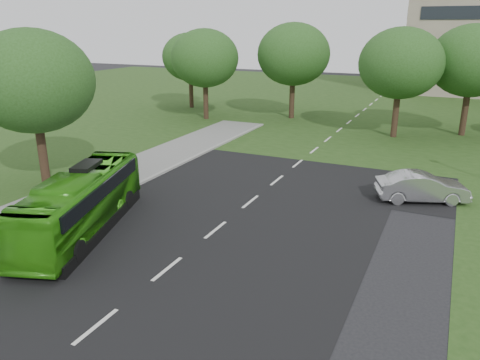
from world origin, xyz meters
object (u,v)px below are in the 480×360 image
(tree_park_f, at_px, (190,57))
(tree_park_a, at_px, (205,58))
(bus, at_px, (81,202))
(tree_park_c, at_px, (401,63))
(tree_park_b, at_px, (293,54))
(sedan, at_px, (422,187))
(tree_side_near, at_px, (33,81))
(tree_park_d, at_px, (472,61))

(tree_park_f, bearing_deg, tree_park_a, -47.99)
(bus, bearing_deg, tree_park_a, 88.54)
(bus, bearing_deg, tree_park_c, 49.81)
(tree_park_a, relative_size, tree_park_c, 0.98)
(tree_park_b, relative_size, tree_park_c, 1.04)
(bus, bearing_deg, sedan, 19.11)
(tree_park_b, relative_size, tree_side_near, 1.05)
(tree_park_a, height_order, tree_side_near, tree_side_near)
(tree_park_c, distance_m, tree_side_near, 27.47)
(tree_side_near, bearing_deg, tree_park_d, 48.53)
(tree_park_b, distance_m, tree_side_near, 26.95)
(sedan, bearing_deg, tree_side_near, 86.49)
(tree_park_c, relative_size, tree_park_f, 1.08)
(tree_park_b, bearing_deg, bus, -89.37)
(tree_side_near, bearing_deg, bus, -31.71)
(tree_park_f, bearing_deg, tree_park_d, -5.57)
(bus, xyz_separation_m, sedan, (13.71, 10.53, -0.58))
(tree_park_b, bearing_deg, tree_park_c, -22.85)
(tree_park_a, relative_size, tree_park_d, 0.95)
(tree_park_a, relative_size, bus, 0.90)
(tree_park_c, bearing_deg, tree_park_a, 178.61)
(tree_park_c, relative_size, sedan, 1.90)
(tree_park_c, relative_size, tree_park_d, 0.97)
(tree_park_a, distance_m, tree_park_f, 7.33)
(tree_park_d, height_order, tree_side_near, tree_park_d)
(tree_park_d, xyz_separation_m, tree_side_near, (-21.99, -24.88, -0.18))
(tree_park_d, bearing_deg, tree_park_c, -149.25)
(bus, distance_m, sedan, 17.30)
(tree_park_d, distance_m, tree_park_f, 28.55)
(tree_park_a, distance_m, tree_park_d, 23.66)
(tree_park_f, xyz_separation_m, bus, (12.90, -31.65, -4.28))
(tree_park_b, bearing_deg, sedan, -54.53)
(tree_park_a, bearing_deg, tree_park_d, 6.47)
(tree_park_b, distance_m, sedan, 24.82)
(tree_park_d, distance_m, tree_side_near, 33.20)
(tree_park_b, height_order, sedan, tree_park_b)
(tree_park_a, bearing_deg, bus, -73.03)
(tree_park_f, height_order, bus, tree_park_f)
(tree_side_near, bearing_deg, tree_park_f, 103.08)
(sedan, bearing_deg, tree_park_f, 30.12)
(bus, height_order, sedan, bus)
(tree_side_near, distance_m, sedan, 21.85)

